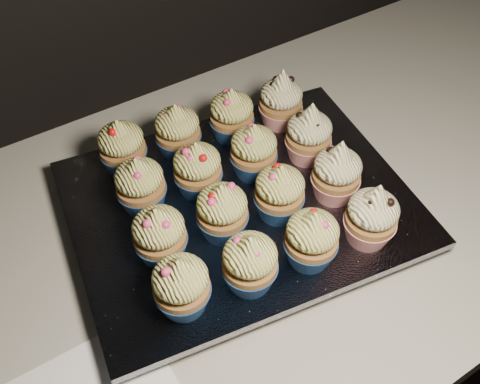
% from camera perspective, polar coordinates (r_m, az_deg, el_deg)
% --- Properties ---
extents(worktop, '(2.44, 0.64, 0.04)m').
position_cam_1_polar(worktop, '(0.70, -15.50, -10.56)').
color(worktop, beige).
rests_on(worktop, cabinet).
extents(baking_tray, '(0.44, 0.36, 0.02)m').
position_cam_1_polar(baking_tray, '(0.71, 0.00, -2.09)').
color(baking_tray, black).
rests_on(baking_tray, worktop).
extents(foil_lining, '(0.48, 0.40, 0.01)m').
position_cam_1_polar(foil_lining, '(0.70, 0.00, -1.20)').
color(foil_lining, silver).
rests_on(foil_lining, baking_tray).
extents(cupcake_0, '(0.06, 0.06, 0.08)m').
position_cam_1_polar(cupcake_0, '(0.58, -6.28, -9.89)').
color(cupcake_0, navy).
rests_on(cupcake_0, foil_lining).
extents(cupcake_1, '(0.06, 0.06, 0.08)m').
position_cam_1_polar(cupcake_1, '(0.59, 1.07, -7.54)').
color(cupcake_1, navy).
rests_on(cupcake_1, foil_lining).
extents(cupcake_2, '(0.06, 0.06, 0.08)m').
position_cam_1_polar(cupcake_2, '(0.61, 7.64, -4.95)').
color(cupcake_2, navy).
rests_on(cupcake_2, foil_lining).
extents(cupcake_3, '(0.06, 0.06, 0.10)m').
position_cam_1_polar(cupcake_3, '(0.64, 13.87, -2.52)').
color(cupcake_3, red).
rests_on(cupcake_3, foil_lining).
extents(cupcake_4, '(0.06, 0.06, 0.08)m').
position_cam_1_polar(cupcake_4, '(0.62, -8.56, -4.56)').
color(cupcake_4, navy).
rests_on(cupcake_4, foil_lining).
extents(cupcake_5, '(0.06, 0.06, 0.08)m').
position_cam_1_polar(cupcake_5, '(0.63, -1.91, -2.09)').
color(cupcake_5, navy).
rests_on(cupcake_5, foil_lining).
extents(cupcake_6, '(0.06, 0.06, 0.08)m').
position_cam_1_polar(cupcake_6, '(0.65, 4.24, -0.05)').
color(cupcake_6, navy).
rests_on(cupcake_6, foil_lining).
extents(cupcake_7, '(0.06, 0.06, 0.10)m').
position_cam_1_polar(cupcake_7, '(0.68, 10.27, 2.02)').
color(cupcake_7, red).
rests_on(cupcake_7, foil_lining).
extents(cupcake_8, '(0.06, 0.06, 0.08)m').
position_cam_1_polar(cupcake_8, '(0.67, -10.57, 0.73)').
color(cupcake_8, navy).
rests_on(cupcake_8, foil_lining).
extents(cupcake_9, '(0.06, 0.06, 0.08)m').
position_cam_1_polar(cupcake_9, '(0.68, -4.54, 2.43)').
color(cupcake_9, navy).
rests_on(cupcake_9, foil_lining).
extents(cupcake_10, '(0.06, 0.06, 0.08)m').
position_cam_1_polar(cupcake_10, '(0.70, 1.47, 4.37)').
color(cupcake_10, navy).
rests_on(cupcake_10, foil_lining).
extents(cupcake_11, '(0.06, 0.06, 0.10)m').
position_cam_1_polar(cupcake_11, '(0.73, 7.35, 6.06)').
color(cupcake_11, red).
rests_on(cupcake_11, foil_lining).
extents(cupcake_12, '(0.06, 0.06, 0.08)m').
position_cam_1_polar(cupcake_12, '(0.72, -12.45, 4.71)').
color(cupcake_12, navy).
rests_on(cupcake_12, foil_lining).
extents(cupcake_13, '(0.06, 0.06, 0.08)m').
position_cam_1_polar(cupcake_13, '(0.74, -6.65, 6.44)').
color(cupcake_13, navy).
rests_on(cupcake_13, foil_lining).
extents(cupcake_14, '(0.06, 0.06, 0.08)m').
position_cam_1_polar(cupcake_14, '(0.76, -0.88, 8.16)').
color(cupcake_14, navy).
rests_on(cupcake_14, foil_lining).
extents(cupcake_15, '(0.06, 0.06, 0.10)m').
position_cam_1_polar(cupcake_15, '(0.78, 4.40, 9.64)').
color(cupcake_15, red).
rests_on(cupcake_15, foil_lining).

